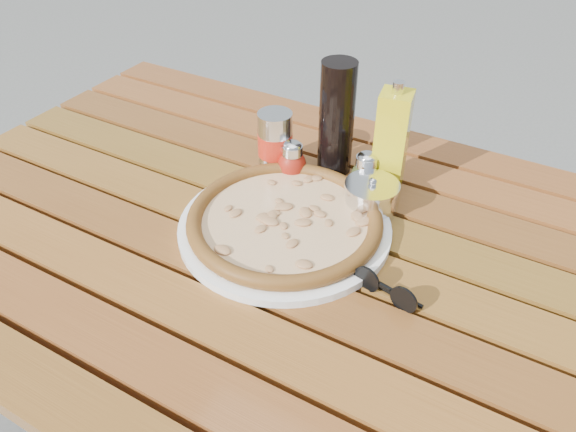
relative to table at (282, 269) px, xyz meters
The scene contains 10 objects.
table is the anchor object (origin of this frame).
plate 0.08m from the table, 105.12° to the left, with size 0.36×0.36×0.01m, color white.
pizza 0.10m from the table, 105.12° to the left, with size 0.44×0.44×0.03m.
pepper_shaker 0.21m from the table, 114.06° to the left, with size 0.07×0.07×0.08m.
oregano_shaker 0.23m from the table, 71.52° to the left, with size 0.06×0.06×0.08m.
dark_bottle 0.30m from the table, 94.16° to the left, with size 0.07×0.07×0.22m, color black.
soda_can 0.25m from the table, 123.72° to the left, with size 0.09×0.09×0.12m.
olive_oil_cruet 0.30m from the table, 67.30° to the left, with size 0.06×0.06×0.21m.
parmesan_tin 0.20m from the table, 53.90° to the left, with size 0.10×0.10×0.07m.
sunglasses 0.23m from the table, 12.39° to the right, with size 0.11×0.04×0.04m.
Camera 1 is at (0.37, -0.62, 1.36)m, focal length 35.00 mm.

